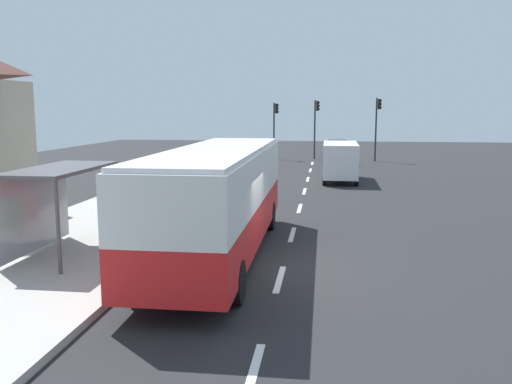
{
  "coord_description": "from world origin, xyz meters",
  "views": [
    {
      "loc": [
        1.38,
        -14.19,
        4.31
      ],
      "look_at": [
        -1.0,
        3.83,
        1.5
      ],
      "focal_mm": 37.64,
      "sensor_mm": 36.0,
      "label": 1
    }
  ],
  "objects_px": {
    "sedan_far": "(338,154)",
    "bus_shelter": "(51,188)",
    "bus": "(218,195)",
    "recycling_bin_orange": "(165,215)",
    "recycling_bin_green": "(159,219)",
    "traffic_light_median": "(316,120)",
    "sedan_near": "(337,148)",
    "traffic_light_near_side": "(377,120)",
    "white_van": "(340,159)",
    "traffic_light_far_side": "(275,122)",
    "recycling_bin_yellow": "(152,223)",
    "recycling_bin_red": "(171,211)"
  },
  "relations": [
    {
      "from": "sedan_far",
      "to": "traffic_light_median",
      "type": "relative_size",
      "value": 0.88
    },
    {
      "from": "bus",
      "to": "recycling_bin_green",
      "type": "xyz_separation_m",
      "value": [
        -2.49,
        2.12,
        -1.19
      ]
    },
    {
      "from": "recycling_bin_yellow",
      "to": "recycling_bin_green",
      "type": "bearing_deg",
      "value": 90.0
    },
    {
      "from": "traffic_light_median",
      "to": "recycling_bin_red",
      "type": "bearing_deg",
      "value": -99.07
    },
    {
      "from": "recycling_bin_yellow",
      "to": "bus_shelter",
      "type": "relative_size",
      "value": 0.24
    },
    {
      "from": "white_van",
      "to": "traffic_light_near_side",
      "type": "relative_size",
      "value": 1.0
    },
    {
      "from": "traffic_light_far_side",
      "to": "bus_shelter",
      "type": "xyz_separation_m",
      "value": [
        -3.31,
        -32.32,
        -1.15
      ]
    },
    {
      "from": "traffic_light_far_side",
      "to": "recycling_bin_orange",
      "type": "bearing_deg",
      "value": -92.2
    },
    {
      "from": "bus",
      "to": "white_van",
      "type": "bearing_deg",
      "value": 77.51
    },
    {
      "from": "sedan_far",
      "to": "traffic_light_far_side",
      "type": "height_order",
      "value": "traffic_light_far_side"
    },
    {
      "from": "sedan_far",
      "to": "bus_shelter",
      "type": "distance_m",
      "value": 29.99
    },
    {
      "from": "recycling_bin_red",
      "to": "traffic_light_near_side",
      "type": "xyz_separation_m",
      "value": [
        9.7,
        27.21,
        2.81
      ]
    },
    {
      "from": "sedan_near",
      "to": "recycling_bin_orange",
      "type": "height_order",
      "value": "sedan_near"
    },
    {
      "from": "recycling_bin_red",
      "to": "traffic_light_near_side",
      "type": "distance_m",
      "value": 29.02
    },
    {
      "from": "white_van",
      "to": "bus_shelter",
      "type": "relative_size",
      "value": 1.3
    },
    {
      "from": "recycling_bin_red",
      "to": "traffic_light_far_side",
      "type": "height_order",
      "value": "traffic_light_far_side"
    },
    {
      "from": "sedan_far",
      "to": "bus_shelter",
      "type": "bearing_deg",
      "value": -106.91
    },
    {
      "from": "sedan_near",
      "to": "traffic_light_median",
      "type": "relative_size",
      "value": 0.88
    },
    {
      "from": "white_van",
      "to": "recycling_bin_orange",
      "type": "distance_m",
      "value": 16.17
    },
    {
      "from": "bus_shelter",
      "to": "sedan_far",
      "type": "bearing_deg",
      "value": 73.09
    },
    {
      "from": "recycling_bin_red",
      "to": "traffic_light_median",
      "type": "xyz_separation_m",
      "value": [
        4.6,
        28.81,
        2.73
      ]
    },
    {
      "from": "recycling_bin_green",
      "to": "traffic_light_near_side",
      "type": "relative_size",
      "value": 0.18
    },
    {
      "from": "traffic_light_median",
      "to": "bus_shelter",
      "type": "relative_size",
      "value": 1.28
    },
    {
      "from": "recycling_bin_red",
      "to": "traffic_light_median",
      "type": "height_order",
      "value": "traffic_light_median"
    },
    {
      "from": "traffic_light_far_side",
      "to": "recycling_bin_yellow",
      "type": "bearing_deg",
      "value": -92.09
    },
    {
      "from": "sedan_far",
      "to": "traffic_light_far_side",
      "type": "bearing_deg",
      "value": 145.9
    },
    {
      "from": "bus",
      "to": "recycling_bin_red",
      "type": "height_order",
      "value": "bus"
    },
    {
      "from": "traffic_light_far_side",
      "to": "bus_shelter",
      "type": "distance_m",
      "value": 32.51
    },
    {
      "from": "recycling_bin_yellow",
      "to": "traffic_light_median",
      "type": "xyz_separation_m",
      "value": [
        4.6,
        30.91,
        2.73
      ]
    },
    {
      "from": "recycling_bin_yellow",
      "to": "recycling_bin_green",
      "type": "distance_m",
      "value": 0.7
    },
    {
      "from": "white_van",
      "to": "recycling_bin_orange",
      "type": "xyz_separation_m",
      "value": [
        -6.4,
        -14.83,
        -0.69
      ]
    },
    {
      "from": "bus",
      "to": "recycling_bin_red",
      "type": "relative_size",
      "value": 11.6
    },
    {
      "from": "bus",
      "to": "recycling_bin_green",
      "type": "bearing_deg",
      "value": 139.54
    },
    {
      "from": "sedan_near",
      "to": "traffic_light_median",
      "type": "bearing_deg",
      "value": -123.42
    },
    {
      "from": "sedan_far",
      "to": "bus",
      "type": "bearing_deg",
      "value": -98.2
    },
    {
      "from": "white_van",
      "to": "traffic_light_median",
      "type": "relative_size",
      "value": 1.02
    },
    {
      "from": "white_van",
      "to": "sedan_near",
      "type": "bearing_deg",
      "value": 89.69
    },
    {
      "from": "white_van",
      "to": "traffic_light_median",
      "type": "height_order",
      "value": "traffic_light_median"
    },
    {
      "from": "recycling_bin_green",
      "to": "traffic_light_median",
      "type": "height_order",
      "value": "traffic_light_median"
    },
    {
      "from": "white_van",
      "to": "recycling_bin_green",
      "type": "bearing_deg",
      "value": -112.39
    },
    {
      "from": "recycling_bin_green",
      "to": "traffic_light_near_side",
      "type": "height_order",
      "value": "traffic_light_near_side"
    },
    {
      "from": "recycling_bin_orange",
      "to": "traffic_light_median",
      "type": "relative_size",
      "value": 0.19
    },
    {
      "from": "recycling_bin_red",
      "to": "bus_shelter",
      "type": "relative_size",
      "value": 0.24
    },
    {
      "from": "white_van",
      "to": "traffic_light_median",
      "type": "xyz_separation_m",
      "value": [
        -1.8,
        14.68,
        2.05
      ]
    },
    {
      "from": "bus",
      "to": "sedan_near",
      "type": "relative_size",
      "value": 2.45
    },
    {
      "from": "traffic_light_near_side",
      "to": "traffic_light_median",
      "type": "bearing_deg",
      "value": 162.58
    },
    {
      "from": "traffic_light_near_side",
      "to": "recycling_bin_yellow",
      "type": "bearing_deg",
      "value": -108.31
    },
    {
      "from": "bus",
      "to": "recycling_bin_orange",
      "type": "bearing_deg",
      "value": 131.4
    },
    {
      "from": "sedan_far",
      "to": "traffic_light_median",
      "type": "height_order",
      "value": "traffic_light_median"
    },
    {
      "from": "recycling_bin_yellow",
      "to": "bus_shelter",
      "type": "height_order",
      "value": "bus_shelter"
    }
  ]
}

